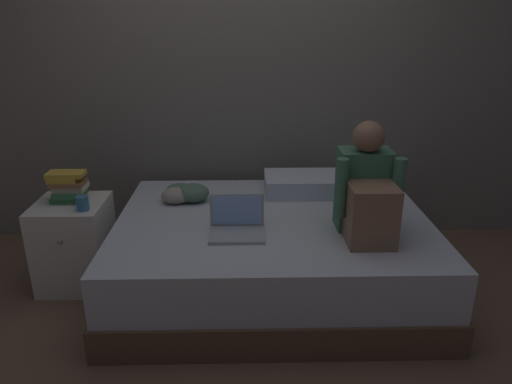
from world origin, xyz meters
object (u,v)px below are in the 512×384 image
at_px(book_stack, 68,186).
at_px(clothes_pile, 184,193).
at_px(laptop, 237,225).
at_px(mug, 82,203).
at_px(bed, 272,253).
at_px(nightstand, 75,244).
at_px(pillow, 304,184).
at_px(person_sitting, 367,193).

xyz_separation_m(book_stack, clothes_pile, (0.71, 0.18, -0.12)).
height_order(laptop, mug, laptop).
relative_size(bed, book_stack, 8.79).
relative_size(nightstand, pillow, 1.03).
relative_size(nightstand, person_sitting, 0.88).
bearing_deg(laptop, mug, 169.13).
bearing_deg(person_sitting, mug, 173.53).
distance_m(pillow, book_stack, 1.59).
distance_m(laptop, book_stack, 1.14).
bearing_deg(person_sitting, nightstand, 170.29).
bearing_deg(book_stack, pillow, 12.00).
bearing_deg(nightstand, bed, -3.53).
xyz_separation_m(laptop, clothes_pile, (-0.37, 0.52, 0.00)).
xyz_separation_m(bed, pillow, (0.25, 0.45, 0.32)).
relative_size(person_sitting, pillow, 1.17).
xyz_separation_m(pillow, clothes_pile, (-0.84, -0.15, -0.01)).
bearing_deg(person_sitting, pillow, 111.74).
height_order(nightstand, book_stack, book_stack).
relative_size(person_sitting, clothes_pile, 2.03).
bearing_deg(pillow, book_stack, -168.00).
bearing_deg(nightstand, mug, -42.69).
distance_m(bed, mug, 1.23).
xyz_separation_m(laptop, pillow, (0.47, 0.67, 0.01)).
bearing_deg(person_sitting, book_stack, 169.12).
bearing_deg(person_sitting, laptop, 179.23).
bearing_deg(bed, book_stack, 174.77).
distance_m(bed, pillow, 0.60).
bearing_deg(mug, person_sitting, -6.47).
height_order(pillow, mug, mug).
distance_m(bed, laptop, 0.44).
height_order(nightstand, laptop, laptop).
relative_size(book_stack, mug, 2.53).
bearing_deg(nightstand, book_stack, 98.25).
relative_size(laptop, pillow, 0.57).
xyz_separation_m(nightstand, book_stack, (-0.01, 0.04, 0.39)).
relative_size(nightstand, book_stack, 2.55).
height_order(nightstand, person_sitting, person_sitting).
relative_size(laptop, clothes_pile, 0.99).
relative_size(pillow, book_stack, 2.46).
distance_m(laptop, mug, 0.97).
bearing_deg(book_stack, bed, -5.23).
bearing_deg(pillow, nightstand, -166.57).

